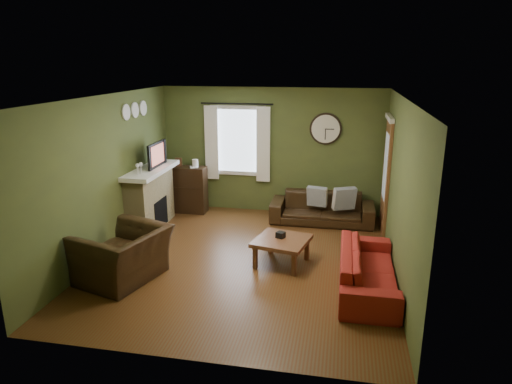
% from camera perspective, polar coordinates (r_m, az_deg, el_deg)
% --- Properties ---
extents(floor, '(4.60, 5.20, 0.00)m').
position_cam_1_polar(floor, '(7.47, -1.35, -8.57)').
color(floor, '#523116').
rests_on(floor, ground).
extents(ceiling, '(4.60, 5.20, 0.00)m').
position_cam_1_polar(ceiling, '(6.80, -1.50, 11.74)').
color(ceiling, white).
rests_on(ceiling, ground).
extents(wall_left, '(0.00, 5.20, 2.60)m').
position_cam_1_polar(wall_left, '(7.83, -18.12, 1.88)').
color(wall_left, '#4B5929').
rests_on(wall_left, ground).
extents(wall_right, '(0.00, 5.20, 2.60)m').
position_cam_1_polar(wall_right, '(6.92, 17.53, 0.11)').
color(wall_right, '#4B5929').
rests_on(wall_right, ground).
extents(wall_back, '(4.60, 0.00, 2.60)m').
position_cam_1_polar(wall_back, '(9.51, 1.93, 5.13)').
color(wall_back, '#4B5929').
rests_on(wall_back, ground).
extents(wall_front, '(4.60, 0.00, 2.60)m').
position_cam_1_polar(wall_front, '(4.65, -8.30, -7.18)').
color(wall_front, '#4B5929').
rests_on(wall_front, ground).
extents(fireplace, '(0.40, 1.40, 1.10)m').
position_cam_1_polar(fireplace, '(8.92, -13.07, -1.01)').
color(fireplace, tan).
rests_on(fireplace, floor).
extents(firebox, '(0.04, 0.60, 0.55)m').
position_cam_1_polar(firebox, '(8.93, -11.85, -2.61)').
color(firebox, black).
rests_on(firebox, fireplace).
extents(mantel, '(0.58, 1.60, 0.08)m').
position_cam_1_polar(mantel, '(8.76, -13.14, 2.67)').
color(mantel, white).
rests_on(mantel, fireplace).
extents(tv, '(0.08, 0.60, 0.35)m').
position_cam_1_polar(tv, '(8.84, -12.72, 4.24)').
color(tv, black).
rests_on(tv, mantel).
extents(tv_screen, '(0.02, 0.62, 0.36)m').
position_cam_1_polar(tv_screen, '(8.80, -12.26, 4.59)').
color(tv_screen, '#994C3F').
rests_on(tv_screen, mantel).
extents(medallion_left, '(0.28, 0.28, 0.03)m').
position_cam_1_polar(medallion_left, '(8.35, -15.94, 9.57)').
color(medallion_left, white).
rests_on(medallion_left, wall_left).
extents(medallion_mid, '(0.28, 0.28, 0.03)m').
position_cam_1_polar(medallion_mid, '(8.66, -14.90, 9.87)').
color(medallion_mid, white).
rests_on(medallion_mid, wall_left).
extents(medallion_right, '(0.28, 0.28, 0.03)m').
position_cam_1_polar(medallion_right, '(8.98, -13.94, 10.14)').
color(medallion_right, white).
rests_on(medallion_right, wall_left).
extents(window_pane, '(1.00, 0.02, 1.30)m').
position_cam_1_polar(window_pane, '(9.59, -2.24, 6.44)').
color(window_pane, silver).
rests_on(window_pane, wall_back).
extents(curtain_rod, '(0.03, 0.03, 1.50)m').
position_cam_1_polar(curtain_rod, '(9.39, -2.44, 10.97)').
color(curtain_rod, black).
rests_on(curtain_rod, wall_back).
extents(curtain_left, '(0.28, 0.04, 1.55)m').
position_cam_1_polar(curtain_left, '(9.64, -5.58, 6.12)').
color(curtain_left, white).
rests_on(curtain_left, wall_back).
extents(curtain_right, '(0.28, 0.04, 1.55)m').
position_cam_1_polar(curtain_right, '(9.39, 0.91, 5.93)').
color(curtain_right, white).
rests_on(curtain_right, wall_back).
extents(wall_clock, '(0.64, 0.06, 0.64)m').
position_cam_1_polar(wall_clock, '(9.27, 8.70, 7.80)').
color(wall_clock, white).
rests_on(wall_clock, wall_back).
extents(door, '(0.05, 0.90, 2.10)m').
position_cam_1_polar(door, '(8.76, 15.95, 1.86)').
color(door, brown).
rests_on(door, floor).
extents(bookshelf, '(0.83, 0.35, 0.98)m').
position_cam_1_polar(bookshelf, '(9.73, -8.63, 0.32)').
color(bookshelf, black).
rests_on(bookshelf, floor).
extents(book, '(0.23, 0.27, 0.02)m').
position_cam_1_polar(book, '(9.51, -8.25, 2.88)').
color(book, brown).
rests_on(book, bookshelf).
extents(sofa_brown, '(2.01, 0.79, 0.59)m').
position_cam_1_polar(sofa_brown, '(9.14, 8.25, -2.02)').
color(sofa_brown, black).
rests_on(sofa_brown, floor).
extents(pillow_left, '(0.40, 0.19, 0.39)m').
position_cam_1_polar(pillow_left, '(9.01, 7.64, -0.55)').
color(pillow_left, gray).
rests_on(pillow_left, sofa_brown).
extents(pillow_right, '(0.45, 0.30, 0.44)m').
position_cam_1_polar(pillow_right, '(8.96, 10.99, -0.80)').
color(pillow_right, gray).
rests_on(pillow_right, sofa_brown).
extents(sofa_red, '(0.77, 1.98, 0.58)m').
position_cam_1_polar(sofa_red, '(6.71, 13.80, -9.35)').
color(sofa_red, maroon).
rests_on(sofa_red, floor).
extents(armchair, '(1.33, 1.43, 0.77)m').
position_cam_1_polar(armchair, '(6.99, -16.27, -7.58)').
color(armchair, black).
rests_on(armchair, floor).
extents(coffee_table, '(0.95, 0.95, 0.42)m').
position_cam_1_polar(coffee_table, '(7.29, 3.22, -7.42)').
color(coffee_table, brown).
rests_on(coffee_table, floor).
extents(tissue_box, '(0.16, 0.16, 0.09)m').
position_cam_1_polar(tissue_box, '(7.26, 3.09, -5.88)').
color(tissue_box, black).
rests_on(tissue_box, coffee_table).
extents(wine_glass_a, '(0.07, 0.07, 0.21)m').
position_cam_1_polar(wine_glass_a, '(8.24, -14.57, 2.75)').
color(wine_glass_a, white).
rests_on(wine_glass_a, mantel).
extents(wine_glass_b, '(0.07, 0.07, 0.20)m').
position_cam_1_polar(wine_glass_b, '(8.36, -14.20, 2.94)').
color(wine_glass_b, white).
rests_on(wine_glass_b, mantel).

